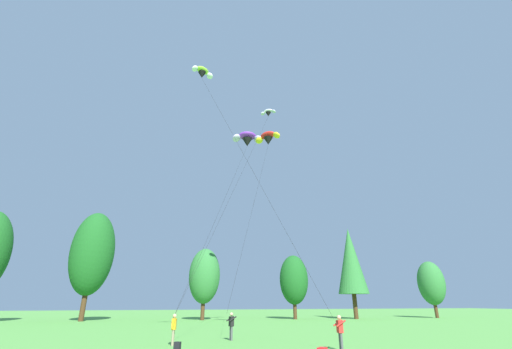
% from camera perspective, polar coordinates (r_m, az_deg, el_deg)
% --- Properties ---
extents(treeline_tree_c, '(5.67, 5.67, 14.35)m').
position_cam_1_polar(treeline_tree_c, '(52.50, -26.24, -11.99)').
color(treeline_tree_c, '#472D19').
rests_on(treeline_tree_c, ground_plane).
extents(treeline_tree_d, '(4.43, 4.43, 9.75)m').
position_cam_1_polar(treeline_tree_d, '(50.84, -8.82, -16.77)').
color(treeline_tree_d, '#472D19').
rests_on(treeline_tree_d, ground_plane).
extents(treeline_tree_e, '(4.26, 4.26, 9.10)m').
position_cam_1_polar(treeline_tree_e, '(53.10, 6.50, -17.48)').
color(treeline_tree_e, '#472D19').
rests_on(treeline_tree_e, ground_plane).
extents(treeline_tree_f, '(4.56, 4.56, 13.44)m').
position_cam_1_polar(treeline_tree_f, '(55.75, 15.92, -13.99)').
color(treeline_tree_f, '#472D19').
rests_on(treeline_tree_f, ground_plane).
extents(treeline_tree_g, '(4.13, 4.13, 8.65)m').
position_cam_1_polar(treeline_tree_g, '(63.65, 27.83, -16.13)').
color(treeline_tree_g, '#472D19').
rests_on(treeline_tree_g, ground_plane).
extents(kite_flyer_near, '(0.31, 0.59, 1.69)m').
position_cam_1_polar(kite_flyer_near, '(21.82, -13.91, -24.02)').
color(kite_flyer_near, gray).
rests_on(kite_flyer_near, ground_plane).
extents(kite_flyer_mid, '(0.62, 0.65, 1.69)m').
position_cam_1_polar(kite_flyer_mid, '(24.12, -4.26, -24.15)').
color(kite_flyer_mid, '#4C4C51').
rests_on(kite_flyer_mid, ground_plane).
extents(kite_flyer_far, '(0.60, 0.63, 1.69)m').
position_cam_1_polar(kite_flyer_far, '(19.67, 14.19, -24.35)').
color(kite_flyer_far, '#4C4C51').
rests_on(kite_flyer_far, ground_plane).
extents(parafoil_kite_high_purple, '(9.83, 14.72, 20.92)m').
position_cam_1_polar(parafoil_kite_high_purple, '(41.27, -1.50, 6.11)').
color(parafoil_kite_high_purple, purple).
extents(parafoil_kite_mid_red_yellow, '(6.59, 8.47, 18.08)m').
position_cam_1_polar(parafoil_kite_mid_red_yellow, '(36.15, 2.05, 6.23)').
color(parafoil_kite_mid_red_yellow, red).
extents(parafoil_kite_far_lime_white, '(8.17, 8.01, 20.27)m').
position_cam_1_polar(parafoil_kite_far_lime_white, '(31.11, -9.17, 16.82)').
color(parafoil_kite_far_lime_white, '#93D633').
extents(parafoil_kite_low_white, '(11.08, 13.05, 23.58)m').
position_cam_1_polar(parafoil_kite_low_white, '(41.88, 2.09, 10.49)').
color(parafoil_kite_low_white, white).
extents(backpack, '(0.40, 0.37, 0.40)m').
position_cam_1_polar(backpack, '(19.88, -13.34, -26.70)').
color(backpack, black).
rests_on(backpack, ground_plane).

